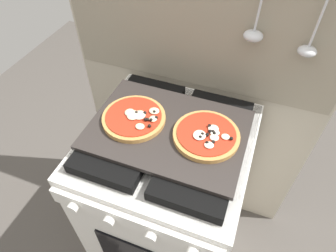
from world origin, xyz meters
name	(u,v)px	position (x,y,z in m)	size (l,w,h in m)	color
ground_plane	(168,236)	(0.00, 0.00, 0.00)	(4.00, 4.00, 0.00)	#4C4742
kitchen_backsplash	(194,97)	(0.00, 0.33, 0.79)	(1.10, 0.09, 1.55)	#B2A893
stove	(168,197)	(0.00, 0.00, 0.45)	(0.60, 0.64, 0.90)	white
baking_tray	(168,130)	(0.00, 0.00, 0.91)	(0.54, 0.38, 0.02)	#2D2826
pizza_left	(134,118)	(-0.12, -0.01, 0.93)	(0.22, 0.22, 0.03)	#C18947
pizza_right	(207,135)	(0.14, 0.01, 0.93)	(0.22, 0.22, 0.03)	#C18947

